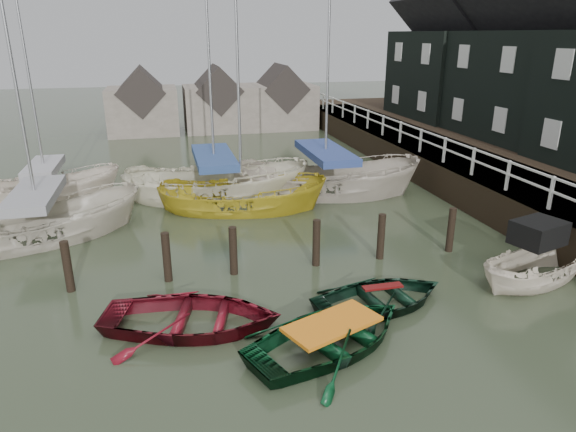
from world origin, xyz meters
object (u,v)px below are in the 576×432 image
object	(u,v)px
rowboat_dkgreen	(381,305)
motorboat	(536,276)
sailboat_b	(216,197)
rowboat_green	(332,347)
sailboat_d	(325,192)
sailboat_e	(49,197)
rowboat_red	(193,328)
sailboat_a	(42,238)
sailboat_c	(242,209)

from	to	relation	value
rowboat_dkgreen	motorboat	world-z (taller)	motorboat
sailboat_b	rowboat_dkgreen	bearing A→B (deg)	-151.88
rowboat_green	sailboat_d	bearing A→B (deg)	-39.23
sailboat_e	rowboat_red	bearing A→B (deg)	-163.99
rowboat_red	rowboat_dkgreen	xyz separation A→B (m)	(4.62, -0.07, 0.00)
rowboat_green	sailboat_b	size ratio (longest dim) A/B	0.34
sailboat_b	sailboat_e	xyz separation A→B (m)	(-6.64, 1.55, 0.01)
rowboat_red	sailboat_b	size ratio (longest dim) A/B	0.35
rowboat_green	sailboat_e	bearing A→B (deg)	9.45
sailboat_a	sailboat_e	world-z (taller)	sailboat_a
rowboat_green	sailboat_a	distance (m)	10.90
rowboat_red	rowboat_green	size ratio (longest dim) A/B	1.02
sailboat_c	sailboat_d	distance (m)	3.90
sailboat_a	sailboat_e	xyz separation A→B (m)	(-0.62, 4.66, 0.00)
rowboat_dkgreen	rowboat_green	bearing A→B (deg)	119.33
rowboat_red	sailboat_a	distance (m)	7.97
motorboat	rowboat_red	bearing A→B (deg)	74.88
motorboat	sailboat_e	bearing A→B (deg)	35.75
sailboat_c	sailboat_a	bearing A→B (deg)	115.34
sailboat_c	sailboat_e	size ratio (longest dim) A/B	1.11
sailboat_a	rowboat_dkgreen	bearing A→B (deg)	-146.49
rowboat_green	motorboat	size ratio (longest dim) A/B	0.93
sailboat_a	sailboat_c	bearing A→B (deg)	-98.01
sailboat_b	sailboat_d	world-z (taller)	sailboat_d
rowboat_green	sailboat_c	bearing A→B (deg)	-19.71
rowboat_green	sailboat_d	xyz separation A→B (m)	(3.27, 10.77, 0.06)
rowboat_dkgreen	sailboat_d	distance (m)	9.48
rowboat_red	rowboat_dkgreen	distance (m)	4.63
sailboat_c	sailboat_e	xyz separation A→B (m)	(-7.47, 3.20, 0.05)
rowboat_dkgreen	sailboat_d	world-z (taller)	sailboat_d
motorboat	sailboat_e	world-z (taller)	sailboat_e
sailboat_c	sailboat_d	xyz separation A→B (m)	(3.71, 1.21, 0.05)
rowboat_dkgreen	sailboat_d	xyz separation A→B (m)	(1.51, 9.36, 0.06)
rowboat_red	rowboat_green	bearing A→B (deg)	-102.21
sailboat_d	sailboat_c	bearing A→B (deg)	124.01
sailboat_d	sailboat_a	bearing A→B (deg)	120.09
rowboat_green	rowboat_dkgreen	distance (m)	2.26
rowboat_green	sailboat_a	xyz separation A→B (m)	(-7.28, 8.10, 0.06)
sailboat_e	sailboat_d	bearing A→B (deg)	-108.18
motorboat	sailboat_c	bearing A→B (deg)	24.70
rowboat_green	sailboat_d	size ratio (longest dim) A/B	0.30
sailboat_a	sailboat_d	bearing A→B (deg)	-95.82
sailboat_c	sailboat_d	size ratio (longest dim) A/B	0.87
rowboat_green	sailboat_e	xyz separation A→B (m)	(-7.90, 12.76, 0.07)
sailboat_e	sailboat_c	bearing A→B (deg)	-121.30
rowboat_dkgreen	motorboat	distance (m)	4.72
rowboat_red	motorboat	xyz separation A→B (m)	(9.33, 0.27, 0.11)
rowboat_red	sailboat_e	size ratio (longest dim) A/B	0.39
motorboat	sailboat_e	size ratio (longest dim) A/B	0.41
rowboat_dkgreen	sailboat_e	xyz separation A→B (m)	(-9.67, 11.35, 0.07)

